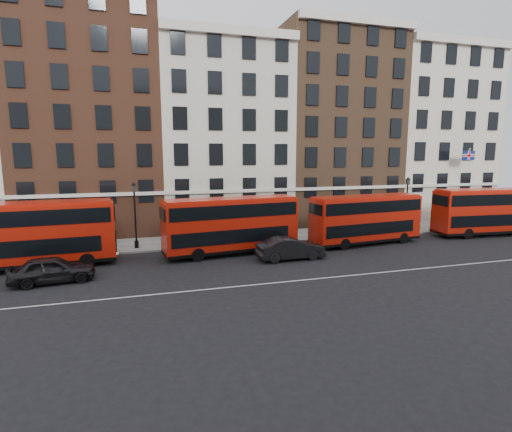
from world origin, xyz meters
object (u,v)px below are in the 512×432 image
object	(u,v)px
bus_a	(30,233)
car_rear	(52,269)
car_front	(291,248)
bus_c	(366,218)
bus_d	(488,211)
bus_b	(231,224)
traffic_light	(454,207)

from	to	relation	value
bus_a	car_rear	distance (m)	4.49
car_front	bus_a	bearing A→B (deg)	79.69
bus_a	bus_c	bearing A→B (deg)	-4.08
bus_d	bus_b	bearing A→B (deg)	-175.84
bus_b	car_front	size ratio (longest dim) A/B	2.11
car_rear	bus_b	bearing A→B (deg)	-80.26
bus_b	car_front	distance (m)	5.01
bus_c	car_rear	distance (m)	24.07
car_front	traffic_light	world-z (taller)	traffic_light
bus_b	bus_d	world-z (taller)	bus_d
car_front	traffic_light	bearing A→B (deg)	-75.75
bus_d	traffic_light	size ratio (longest dim) A/B	3.27
bus_c	car_front	size ratio (longest dim) A/B	2.02
car_rear	car_front	world-z (taller)	car_front
car_front	car_rear	bearing A→B (deg)	91.95
bus_b	bus_a	bearing A→B (deg)	173.29
bus_d	car_rear	xyz separation A→B (m)	(-36.88, -3.71, -1.56)
bus_a	traffic_light	distance (m)	37.44
traffic_light	bus_a	bearing A→B (deg)	-175.90
bus_c	car_rear	world-z (taller)	bus_c
bus_c	traffic_light	bearing A→B (deg)	6.64
bus_a	bus_d	distance (m)	38.84
bus_a	bus_b	bearing A→B (deg)	-4.09
bus_d	car_front	distance (m)	21.33
bus_a	car_front	xyz separation A→B (m)	(17.75, -2.80, -1.60)
bus_d	bus_a	bearing A→B (deg)	-175.85
bus_b	traffic_light	xyz separation A→B (m)	(23.46, 2.68, 0.09)
bus_b	car_rear	bearing A→B (deg)	-169.44
car_front	traffic_light	distance (m)	20.41
bus_a	traffic_light	size ratio (longest dim) A/B	3.35
bus_b	bus_d	distance (m)	24.95
bus_a	bus_b	size ratio (longest dim) A/B	1.03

